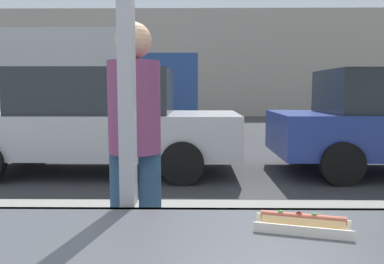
{
  "coord_description": "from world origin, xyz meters",
  "views": [
    {
      "loc": [
        0.24,
        -1.25,
        1.38
      ],
      "look_at": [
        0.19,
        2.39,
        0.98
      ],
      "focal_mm": 36.42,
      "sensor_mm": 36.0,
      "label": 1
    }
  ],
  "objects_px": {
    "parked_car_silver": "(97,121)",
    "pedestrian": "(135,138)",
    "hotdog_tray_near": "(302,223)",
    "box_truck": "(68,81)"
  },
  "relations": [
    {
      "from": "hotdog_tray_near",
      "to": "parked_car_silver",
      "type": "bearing_deg",
      "value": 110.1
    },
    {
      "from": "box_truck",
      "to": "pedestrian",
      "type": "height_order",
      "value": "box_truck"
    },
    {
      "from": "hotdog_tray_near",
      "to": "box_truck",
      "type": "xyz_separation_m",
      "value": [
        -4.06,
        10.3,
        0.64
      ]
    },
    {
      "from": "hotdog_tray_near",
      "to": "box_truck",
      "type": "relative_size",
      "value": 0.04
    },
    {
      "from": "box_truck",
      "to": "pedestrian",
      "type": "bearing_deg",
      "value": -69.46
    },
    {
      "from": "hotdog_tray_near",
      "to": "parked_car_silver",
      "type": "distance_m",
      "value": 5.73
    },
    {
      "from": "box_truck",
      "to": "pedestrian",
      "type": "xyz_separation_m",
      "value": [
        3.37,
        -9.01,
        -0.55
      ]
    },
    {
      "from": "hotdog_tray_near",
      "to": "pedestrian",
      "type": "height_order",
      "value": "pedestrian"
    },
    {
      "from": "hotdog_tray_near",
      "to": "parked_car_silver",
      "type": "height_order",
      "value": "parked_car_silver"
    },
    {
      "from": "parked_car_silver",
      "to": "pedestrian",
      "type": "bearing_deg",
      "value": -72.54
    }
  ]
}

